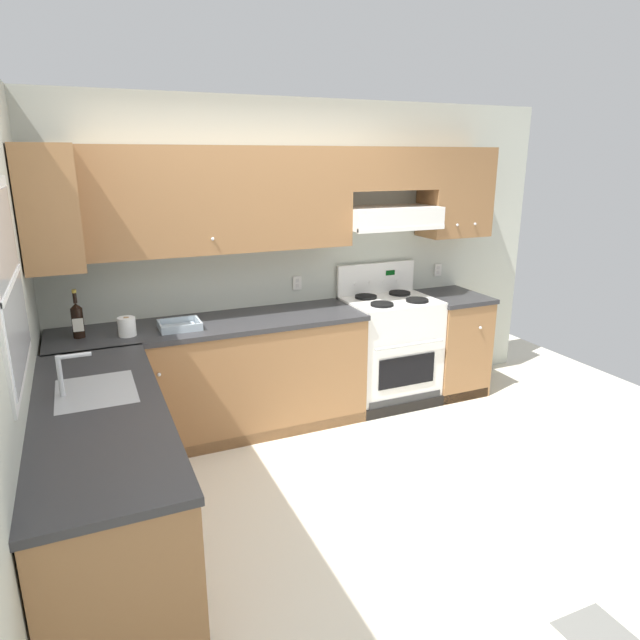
# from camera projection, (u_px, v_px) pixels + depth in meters

# --- Properties ---
(ground_plane) EXTENTS (7.04, 7.04, 0.00)m
(ground_plane) POSITION_uv_depth(u_px,v_px,m) (327.00, 507.00, 3.49)
(ground_plane) COLOR beige
(floor_accent_tile) EXTENTS (0.30, 0.30, 0.01)m
(floor_accent_tile) POSITION_uv_depth(u_px,v_px,m) (599.00, 636.00, 2.54)
(floor_accent_tile) COLOR slate
(floor_accent_tile) RESTS_ON ground_plane
(wall_back) EXTENTS (4.68, 0.57, 2.55)m
(wall_back) POSITION_uv_depth(u_px,v_px,m) (295.00, 236.00, 4.57)
(wall_back) COLOR beige
(wall_back) RESTS_ON ground_plane
(wall_left) EXTENTS (0.47, 4.00, 2.55)m
(wall_left) POSITION_uv_depth(u_px,v_px,m) (9.00, 320.00, 2.70)
(wall_left) COLOR beige
(wall_left) RESTS_ON ground_plane
(counter_back_run) EXTENTS (3.60, 0.65, 0.91)m
(counter_back_run) POSITION_uv_depth(u_px,v_px,m) (265.00, 372.00, 4.46)
(counter_back_run) COLOR olive
(counter_back_run) RESTS_ON ground_plane
(counter_left_run) EXTENTS (0.63, 1.91, 1.13)m
(counter_left_run) POSITION_uv_depth(u_px,v_px,m) (108.00, 488.00, 2.88)
(counter_left_run) COLOR olive
(counter_left_run) RESTS_ON ground_plane
(stove) EXTENTS (0.76, 0.62, 1.20)m
(stove) POSITION_uv_depth(u_px,v_px,m) (389.00, 349.00, 4.90)
(stove) COLOR white
(stove) RESTS_ON ground_plane
(wine_bottle) EXTENTS (0.08, 0.08, 0.34)m
(wine_bottle) POSITION_uv_depth(u_px,v_px,m) (77.00, 319.00, 3.80)
(wine_bottle) COLOR black
(wine_bottle) RESTS_ON counter_back_run
(bowl) EXTENTS (0.29, 0.24, 0.06)m
(bowl) POSITION_uv_depth(u_px,v_px,m) (180.00, 326.00, 4.02)
(bowl) COLOR #9EADB7
(bowl) RESTS_ON counter_back_run
(paper_towel_roll) EXTENTS (0.12, 0.12, 0.13)m
(paper_towel_roll) POSITION_uv_depth(u_px,v_px,m) (127.00, 327.00, 3.85)
(paper_towel_roll) COLOR white
(paper_towel_roll) RESTS_ON counter_back_run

